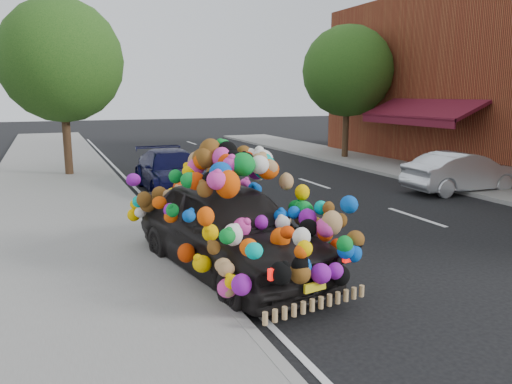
# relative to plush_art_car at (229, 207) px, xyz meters

# --- Properties ---
(ground) EXTENTS (100.00, 100.00, 0.00)m
(ground) POSITION_rel_plush_art_car_xyz_m (1.80, 1.77, -1.10)
(ground) COLOR black
(ground) RESTS_ON ground
(sidewalk) EXTENTS (4.00, 60.00, 0.12)m
(sidewalk) POSITION_rel_plush_art_car_xyz_m (-2.50, 1.77, -1.04)
(sidewalk) COLOR gray
(sidewalk) RESTS_ON ground
(kerb) EXTENTS (0.15, 60.00, 0.13)m
(kerb) POSITION_rel_plush_art_car_xyz_m (-0.55, 1.77, -1.04)
(kerb) COLOR gray
(kerb) RESTS_ON ground
(footpath_far) EXTENTS (3.00, 40.00, 0.12)m
(footpath_far) POSITION_rel_plush_art_car_xyz_m (10.00, 4.77, -1.04)
(footpath_far) COLOR gray
(footpath_far) RESTS_ON ground
(lane_markings) EXTENTS (6.00, 50.00, 0.01)m
(lane_markings) POSITION_rel_plush_art_car_xyz_m (5.40, 1.77, -1.09)
(lane_markings) COLOR silver
(lane_markings) RESTS_ON ground
(tree_near_sidewalk) EXTENTS (4.20, 4.20, 6.13)m
(tree_near_sidewalk) POSITION_rel_plush_art_car_xyz_m (-2.00, 11.27, 2.92)
(tree_near_sidewalk) COLOR #332114
(tree_near_sidewalk) RESTS_ON ground
(tree_far_b) EXTENTS (4.00, 4.00, 5.90)m
(tree_far_b) POSITION_rel_plush_art_car_xyz_m (9.80, 11.77, 2.79)
(tree_far_b) COLOR #332114
(tree_far_b) RESTS_ON ground
(plush_art_car) EXTENTS (2.88, 4.89, 2.15)m
(plush_art_car) POSITION_rel_plush_art_car_xyz_m (0.00, 0.00, 0.00)
(plush_art_car) COLOR black
(plush_art_car) RESTS_ON ground
(navy_sedan) EXTENTS (1.79, 4.32, 1.25)m
(navy_sedan) POSITION_rel_plush_art_car_xyz_m (0.75, 7.21, -0.48)
(navy_sedan) COLOR black
(navy_sedan) RESTS_ON ground
(silver_hatchback) EXTENTS (3.71, 1.41, 1.21)m
(silver_hatchback) POSITION_rel_plush_art_car_xyz_m (8.80, 3.75, -0.50)
(silver_hatchback) COLOR silver
(silver_hatchback) RESTS_ON ground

